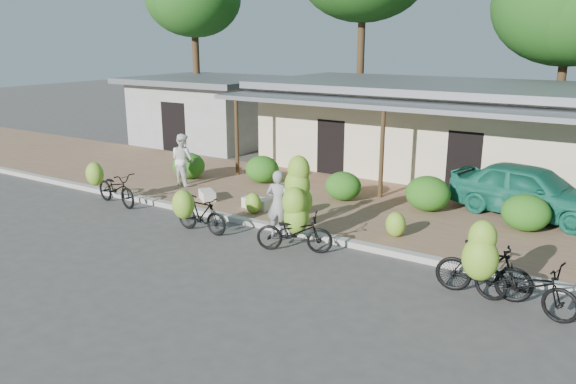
# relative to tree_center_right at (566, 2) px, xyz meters

# --- Properties ---
(ground) EXTENTS (100.00, 100.00, 0.00)m
(ground) POSITION_rel_tree_center_right_xyz_m (-3.31, -16.61, -6.35)
(ground) COLOR #454240
(ground) RESTS_ON ground
(sidewalk) EXTENTS (60.00, 6.00, 0.12)m
(sidewalk) POSITION_rel_tree_center_right_xyz_m (-3.31, -11.61, -6.29)
(sidewalk) COLOR #92714E
(sidewalk) RESTS_ON ground
(curb) EXTENTS (60.00, 0.25, 0.15)m
(curb) POSITION_rel_tree_center_right_xyz_m (-3.31, -14.61, -6.27)
(curb) COLOR #A8A399
(curb) RESTS_ON ground
(shop_main) EXTENTS (13.00, 8.50, 3.35)m
(shop_main) POSITION_rel_tree_center_right_xyz_m (-3.31, -5.68, -4.63)
(shop_main) COLOR beige
(shop_main) RESTS_ON ground
(shop_grey) EXTENTS (7.00, 6.00, 3.15)m
(shop_grey) POSITION_rel_tree_center_right_xyz_m (-14.31, -5.62, -4.73)
(shop_grey) COLOR #A7A7A2
(shop_grey) RESTS_ON ground
(tree_center_right) EXTENTS (6.20, 6.17, 8.71)m
(tree_center_right) POSITION_rel_tree_center_right_xyz_m (0.00, 0.00, 0.00)
(tree_center_right) COLOR #45301B
(tree_center_right) RESTS_ON ground
(hedge_0) EXTENTS (1.18, 1.06, 0.92)m
(hedge_0) POSITION_rel_tree_center_right_xyz_m (-10.00, -11.91, -5.77)
(hedge_0) COLOR #1C5313
(hedge_0) RESTS_ON sidewalk
(hedge_1) EXTENTS (1.19, 1.07, 0.93)m
(hedge_1) POSITION_rel_tree_center_right_xyz_m (-7.47, -10.99, -5.76)
(hedge_1) COLOR #1C5313
(hedge_1) RESTS_ON sidewalk
(hedge_2) EXTENTS (1.13, 1.02, 0.88)m
(hedge_2) POSITION_rel_tree_center_right_xyz_m (-4.14, -11.43, -5.79)
(hedge_2) COLOR #1C5313
(hedge_2) RESTS_ON sidewalk
(hedge_3) EXTENTS (1.30, 1.17, 1.01)m
(hedge_3) POSITION_rel_tree_center_right_xyz_m (-1.59, -11.10, -5.72)
(hedge_3) COLOR #1C5313
(hedge_3) RESTS_ON sidewalk
(hedge_4) EXTENTS (1.22, 1.10, 0.95)m
(hedge_4) POSITION_rel_tree_center_right_xyz_m (1.12, -11.44, -5.75)
(hedge_4) COLOR #1C5313
(hedge_4) RESTS_ON sidewalk
(bike_far_left) EXTENTS (2.03, 1.39, 1.43)m
(bike_far_left) POSITION_rel_tree_center_right_xyz_m (-9.96, -15.31, -5.77)
(bike_far_left) COLOR black
(bike_far_left) RESTS_ON ground
(bike_left) EXTENTS (1.62, 1.14, 1.30)m
(bike_left) POSITION_rel_tree_center_right_xyz_m (-6.06, -15.94, -5.76)
(bike_left) COLOR black
(bike_left) RESTS_ON ground
(bike_center) EXTENTS (1.94, 1.43, 2.23)m
(bike_center) POSITION_rel_tree_center_right_xyz_m (-3.39, -15.41, -5.49)
(bike_center) COLOR black
(bike_center) RESTS_ON ground
(bike_right) EXTENTS (1.90, 1.27, 1.75)m
(bike_right) POSITION_rel_tree_center_right_xyz_m (1.13, -15.90, -5.61)
(bike_right) COLOR black
(bike_right) RESTS_ON ground
(bike_far_right) EXTENTS (2.06, 1.07, 1.03)m
(bike_far_right) POSITION_rel_tree_center_right_xyz_m (1.93, -15.91, -5.83)
(bike_far_right) COLOR black
(bike_far_right) RESTS_ON ground
(loose_banana_a) EXTENTS (0.47, 0.40, 0.59)m
(loose_banana_a) POSITION_rel_tree_center_right_xyz_m (-5.68, -14.01, -5.93)
(loose_banana_a) COLOR #89C230
(loose_banana_a) RESTS_ON sidewalk
(loose_banana_b) EXTENTS (0.51, 0.43, 0.63)m
(loose_banana_b) POSITION_rel_tree_center_right_xyz_m (-4.59, -13.63, -5.91)
(loose_banana_b) COLOR #89C230
(loose_banana_b) RESTS_ON sidewalk
(loose_banana_c) EXTENTS (0.51, 0.43, 0.64)m
(loose_banana_c) POSITION_rel_tree_center_right_xyz_m (-1.52, -13.68, -5.91)
(loose_banana_c) COLOR #89C230
(loose_banana_c) RESTS_ON sidewalk
(sack_near) EXTENTS (0.86, 0.43, 0.30)m
(sack_near) POSITION_rel_tree_center_right_xyz_m (-5.88, -13.55, -6.08)
(sack_near) COLOR silver
(sack_near) RESTS_ON sidewalk
(sack_far) EXTENTS (0.83, 0.75, 0.28)m
(sack_far) POSITION_rel_tree_center_right_xyz_m (-7.69, -13.65, -6.09)
(sack_far) COLOR silver
(sack_far) RESTS_ON sidewalk
(vendor) EXTENTS (0.73, 0.57, 1.76)m
(vendor) POSITION_rel_tree_center_right_xyz_m (-4.17, -15.00, -5.47)
(vendor) COLOR gray
(vendor) RESTS_ON ground
(bystander) EXTENTS (0.96, 0.81, 1.75)m
(bystander) POSITION_rel_tree_center_right_xyz_m (-9.55, -12.68, -5.35)
(bystander) COLOR white
(bystander) RESTS_ON sidewalk
(teal_van) EXTENTS (4.61, 2.58, 1.48)m
(teal_van) POSITION_rel_tree_center_right_xyz_m (0.95, -10.10, -5.49)
(teal_van) COLOR #186E56
(teal_van) RESTS_ON sidewalk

